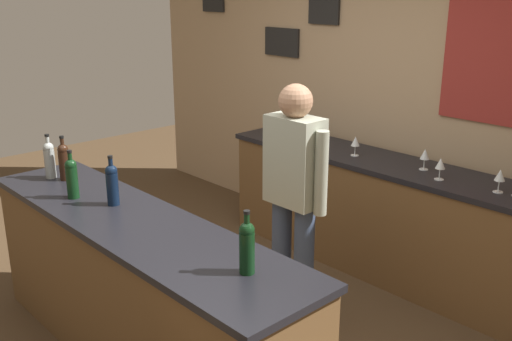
{
  "coord_description": "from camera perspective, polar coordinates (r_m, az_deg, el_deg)",
  "views": [
    {
      "loc": [
        2.69,
        -1.97,
        2.18
      ],
      "look_at": [
        0.1,
        0.45,
        1.05
      ],
      "focal_mm": 41.06,
      "sensor_mm": 36.0,
      "label": 1
    }
  ],
  "objects": [
    {
      "name": "wine_glass_a",
      "position": [
        4.62,
        9.65,
        2.76
      ],
      "size": [
        0.07,
        0.07,
        0.16
      ],
      "color": "silver",
      "rests_on": "side_counter"
    },
    {
      "name": "bartender",
      "position": [
        3.69,
        3.7,
        -2.09
      ],
      "size": [
        0.52,
        0.21,
        1.62
      ],
      "color": "#384766",
      "rests_on": "ground_plane"
    },
    {
      "name": "wine_bottle_e",
      "position": [
        2.66,
        -0.89,
        -7.33
      ],
      "size": [
        0.07,
        0.07,
        0.31
      ],
      "color": "black",
      "rests_on": "bar_counter"
    },
    {
      "name": "wine_bottle_d",
      "position": [
        3.57,
        -13.84,
        -1.2
      ],
      "size": [
        0.07,
        0.07,
        0.31
      ],
      "color": "black",
      "rests_on": "bar_counter"
    },
    {
      "name": "wine_bottle_b",
      "position": [
        4.12,
        -18.22,
        0.94
      ],
      "size": [
        0.07,
        0.07,
        0.31
      ],
      "color": "black",
      "rests_on": "bar_counter"
    },
    {
      "name": "side_counter",
      "position": [
        4.62,
        13.64,
        -4.83
      ],
      "size": [
        3.13,
        0.56,
        0.9
      ],
      "color": "brown",
      "rests_on": "ground_plane"
    },
    {
      "name": "wine_glass_d",
      "position": [
        4.05,
        22.67,
        -0.51
      ],
      "size": [
        0.07,
        0.07,
        0.16
      ],
      "color": "silver",
      "rests_on": "side_counter"
    },
    {
      "name": "wine_glass_b",
      "position": [
        4.38,
        16.13,
        1.46
      ],
      "size": [
        0.07,
        0.07,
        0.16
      ],
      "color": "silver",
      "rests_on": "side_counter"
    },
    {
      "name": "wine_glass_c",
      "position": [
        4.18,
        17.53,
        0.58
      ],
      "size": [
        0.07,
        0.07,
        0.16
      ],
      "color": "silver",
      "rests_on": "side_counter"
    },
    {
      "name": "wine_bottle_a",
      "position": [
        4.2,
        -19.49,
        1.11
      ],
      "size": [
        0.07,
        0.07,
        0.31
      ],
      "color": "#999E99",
      "rests_on": "bar_counter"
    },
    {
      "name": "ground_plane",
      "position": [
        3.99,
        -5.91,
        -15.6
      ],
      "size": [
        10.0,
        10.0,
        0.0
      ],
      "primitive_type": "plane",
      "color": "#4C3823"
    },
    {
      "name": "wine_bottle_c",
      "position": [
        3.76,
        -17.51,
        -0.59
      ],
      "size": [
        0.07,
        0.07,
        0.31
      ],
      "color": "black",
      "rests_on": "bar_counter"
    },
    {
      "name": "bar_counter",
      "position": [
        3.56,
        -11.38,
        -11.6
      ],
      "size": [
        2.57,
        0.6,
        0.92
      ],
      "color": "brown",
      "rests_on": "ground_plane"
    },
    {
      "name": "back_wall",
      "position": [
        4.87,
        13.21,
        8.18
      ],
      "size": [
        6.0,
        0.09,
        2.8
      ],
      "color": "tan",
      "rests_on": "ground_plane"
    }
  ]
}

